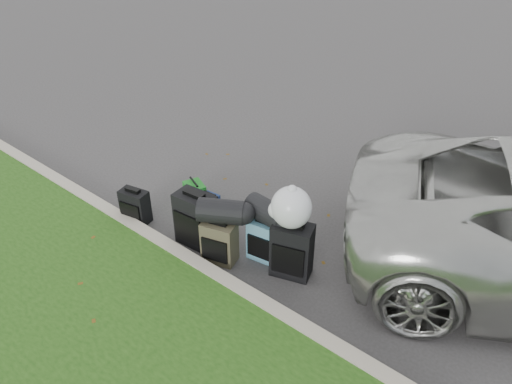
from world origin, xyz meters
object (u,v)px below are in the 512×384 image
Objects in this scene: suitcase_large_black_right at (292,250)px; tote_navy at (210,203)px; suitcase_olive at (220,242)px; suitcase_small_black at (135,206)px; suitcase_large_black_left at (196,220)px; tote_green at (195,194)px; suitcase_teal at (264,240)px.

suitcase_large_black_right is 1.75m from tote_navy.
suitcase_olive is 0.80× the size of suitcase_large_black_right.
suitcase_small_black is 2.39m from suitcase_large_black_right.
tote_navy is at bearing 115.62° from suitcase_large_black_left.
tote_navy is at bearing 123.73° from suitcase_olive.
suitcase_large_black_left reaches higher than tote_green.
suitcase_teal is 1.57m from tote_green.
suitcase_small_black is 1.97m from suitcase_teal.
suitcase_olive reaches higher than suitcase_teal.
suitcase_large_black_left is 0.92m from tote_green.
tote_green is at bearing 160.08° from suitcase_teal.
suitcase_large_black_right is at bearing 14.22° from tote_green.
tote_navy is (-0.38, 0.65, -0.25)m from suitcase_large_black_left.
suitcase_olive is at bearing -7.18° from suitcase_small_black.
suitcase_large_black_left is at bearing 155.63° from suitcase_olive.
suitcase_small_black is 1.38× the size of tote_green.
suitcase_large_black_left reaches higher than suitcase_large_black_right.
tote_navy is (-1.70, 0.34, -0.23)m from suitcase_large_black_right.
tote_green is (-1.13, 0.68, -0.11)m from suitcase_olive.
tote_navy is (-1.26, 0.32, -0.15)m from suitcase_teal.
suitcase_olive is 1.02× the size of suitcase_teal.
suitcase_olive is 0.93m from suitcase_large_black_right.
suitcase_teal is at bearing 27.12° from suitcase_olive.
suitcase_small_black is 1.49m from suitcase_olive.
tote_navy is (0.28, 0.03, -0.05)m from tote_green.
suitcase_large_black_left is 0.79m from tote_navy.
suitcase_olive is 2.24× the size of tote_navy.
suitcase_small_black is at bearing -173.82° from suitcase_large_black_left.
suitcase_large_black_left is 1.33× the size of suitcase_teal.
suitcase_large_black_left is at bearing -19.90° from tote_green.
suitcase_large_black_left is 1.31× the size of suitcase_olive.
suitcase_large_black_left is 2.93× the size of tote_navy.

